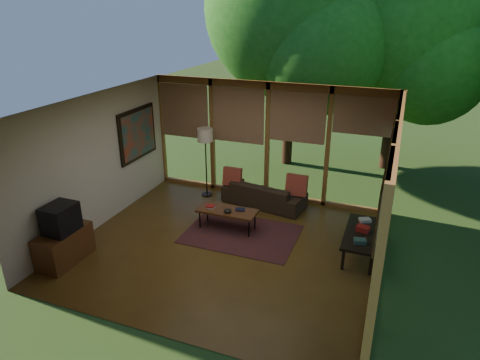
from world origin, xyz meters
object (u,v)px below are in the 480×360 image
at_px(sofa, 264,194).
at_px(side_console, 362,235).
at_px(coffee_table, 227,211).
at_px(television, 60,219).
at_px(floor_lamp, 205,139).
at_px(media_cabinet, 64,246).

distance_m(sofa, side_console, 2.68).
relative_size(sofa, coffee_table, 1.55).
distance_m(television, coffee_table, 3.10).
distance_m(sofa, coffee_table, 1.39).
relative_size(television, floor_lamp, 0.33).
distance_m(media_cabinet, television, 0.55).
xyz_separation_m(sofa, coffee_table, (-0.35, -1.34, 0.12)).
relative_size(television, side_console, 0.39).
height_order(sofa, media_cabinet, media_cabinet).
relative_size(floor_lamp, coffee_table, 1.38).
xyz_separation_m(television, coffee_table, (2.21, 2.12, -0.46)).
height_order(media_cabinet, coffee_table, media_cabinet).
distance_m(floor_lamp, coffee_table, 2.02).
bearing_deg(coffee_table, floor_lamp, 128.77).
relative_size(media_cabinet, coffee_table, 0.83).
relative_size(media_cabinet, television, 1.82).
bearing_deg(media_cabinet, coffee_table, 43.58).
bearing_deg(sofa, television, 62.73).
bearing_deg(television, floor_lamp, 72.22).
xyz_separation_m(television, floor_lamp, (1.12, 3.48, 0.56)).
height_order(television, floor_lamp, floor_lamp).
relative_size(sofa, media_cabinet, 1.86).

